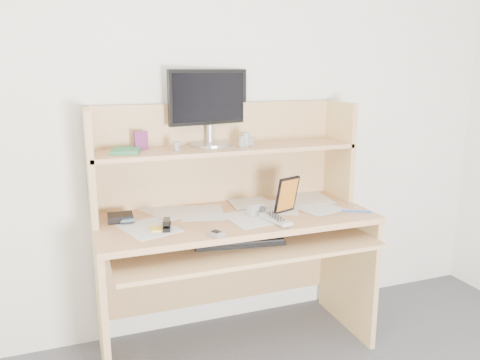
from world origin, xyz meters
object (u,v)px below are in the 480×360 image
object	(u,v)px
game_case	(287,195)
monitor	(209,105)
desk	(231,221)
keyboard	(238,240)
tv_remote	(275,219)

from	to	relation	value
game_case	monitor	xyz separation A→B (m)	(-0.32, 0.30, 0.44)
desk	monitor	bearing A→B (deg)	111.34
desk	game_case	distance (m)	0.33
keyboard	tv_remote	distance (m)	0.21
game_case	keyboard	bearing A→B (deg)	173.50
keyboard	desk	bearing A→B (deg)	89.61
desk	tv_remote	size ratio (longest dim) A/B	6.86
desk	monitor	size ratio (longest dim) A/B	3.09
desk	game_case	size ratio (longest dim) A/B	7.40
desk	monitor	xyz separation A→B (m)	(-0.06, 0.16, 0.60)
desk	tv_remote	distance (m)	0.30
tv_remote	keyboard	bearing A→B (deg)	155.72
desk	keyboard	xyz separation A→B (m)	(-0.03, -0.21, -0.03)
monitor	game_case	bearing A→B (deg)	-56.28
tv_remote	monitor	size ratio (longest dim) A/B	0.45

